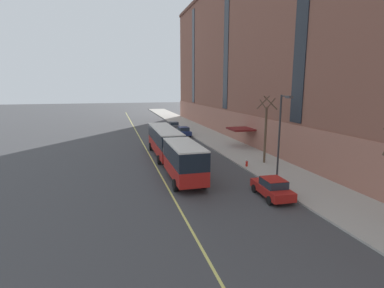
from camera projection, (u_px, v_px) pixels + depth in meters
name	position (u px, v px, depth m)	size (l,w,h in m)	color
ground_plane	(179.00, 174.00, 29.27)	(260.00, 260.00, 0.00)	#424244
sidewalk	(256.00, 160.00, 34.57)	(5.82, 160.00, 0.15)	#ADA89E
apartment_facade	(351.00, 36.00, 31.39)	(15.20, 110.00, 27.27)	brown
city_bus	(171.00, 146.00, 32.20)	(2.82, 19.72, 3.50)	red
parked_car_navy_1	(183.00, 131.00, 51.43)	(2.05, 4.71, 1.56)	navy
parked_car_red_2	(272.00, 188.00, 22.84)	(2.04, 4.31, 1.56)	#B21E19
parked_car_darkgray_3	(174.00, 125.00, 59.03)	(2.00, 4.39, 1.56)	#4C4C51
street_tree_mid_block	(266.00, 129.00, 32.28)	(1.66, 1.71, 7.33)	brown
street_lamp	(281.00, 131.00, 24.84)	(0.36, 1.48, 7.58)	#2D2D30
fire_hydrant	(247.00, 163.00, 31.34)	(0.42, 0.24, 0.72)	red
lane_centerline	(156.00, 167.00, 31.66)	(0.16, 140.00, 0.01)	#E0D66B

